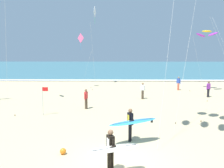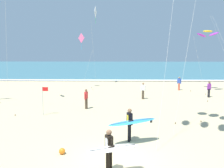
# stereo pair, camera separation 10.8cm
# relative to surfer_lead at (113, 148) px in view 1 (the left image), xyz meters

# --- Properties ---
(ground_plane) EXTENTS (160.00, 160.00, 0.00)m
(ground_plane) POSITION_rel_surfer_lead_xyz_m (0.25, 1.03, -1.05)
(ground_plane) COLOR #CCB789
(ocean_water) EXTENTS (160.00, 60.00, 0.08)m
(ocean_water) POSITION_rel_surfer_lead_xyz_m (0.25, 56.86, -1.01)
(ocean_water) COLOR teal
(ocean_water) RESTS_ON ground
(shoreline_foam) EXTENTS (160.00, 1.52, 0.01)m
(shoreline_foam) POSITION_rel_surfer_lead_xyz_m (0.25, 27.16, -0.96)
(shoreline_foam) COLOR white
(shoreline_foam) RESTS_ON ocean_water
(surfer_lead) EXTENTS (2.07, 1.42, 1.71)m
(surfer_lead) POSITION_rel_surfer_lead_xyz_m (0.00, 0.00, 0.00)
(surfer_lead) COLOR black
(surfer_lead) RESTS_ON ground
(surfer_trailing) EXTENTS (2.52, 1.37, 1.71)m
(surfer_trailing) POSITION_rel_surfer_lead_xyz_m (0.92, 3.11, 0.01)
(surfer_trailing) COLOR black
(surfer_trailing) RESTS_ON ground
(kite_diamond_rose_near) EXTENTS (1.95, 1.84, 6.68)m
(kite_diamond_rose_near) POSITION_rel_surfer_lead_xyz_m (-4.10, 20.16, 4.84)
(kite_diamond_rose_near) COLOR pink
(kite_diamond_rose_near) RESTS_ON ground
(kite_diamond_ivory_far) EXTENTS (0.43, 3.64, 10.31)m
(kite_diamond_ivory_far) POSITION_rel_surfer_lead_xyz_m (-2.67, 23.04, 8.29)
(kite_diamond_ivory_far) COLOR white
(kite_diamond_ivory_far) RESTS_ON ground
(kite_arc_golden_distant) EXTENTS (2.80, 2.87, 6.85)m
(kite_arc_golden_distant) POSITION_rel_surfer_lead_xyz_m (10.34, 18.65, 5.44)
(kite_arc_golden_distant) COLOR purple
(kite_arc_golden_distant) RESTS_ON ground
(bystander_blue_top) EXTENTS (0.39, 0.36, 1.59)m
(bystander_blue_top) POSITION_rel_surfer_lead_xyz_m (7.42, 18.74, -0.23)
(bystander_blue_top) COLOR #D8593F
(bystander_blue_top) RESTS_ON ground
(bystander_white_top) EXTENTS (0.50, 0.22, 1.59)m
(bystander_white_top) POSITION_rel_surfer_lead_xyz_m (2.68, 13.70, -0.23)
(bystander_white_top) COLOR #4C3D2D
(bystander_white_top) RESTS_ON ground
(bystander_purple_top) EXTENTS (0.46, 0.30, 1.59)m
(bystander_purple_top) POSITION_rel_surfer_lead_xyz_m (9.29, 14.64, -0.23)
(bystander_purple_top) COLOR black
(bystander_purple_top) RESTS_ON ground
(bystander_red_top) EXTENTS (0.27, 0.48, 1.59)m
(bystander_red_top) POSITION_rel_surfer_lead_xyz_m (-2.24, 9.83, -0.23)
(bystander_red_top) COLOR #4C3D2D
(bystander_red_top) RESTS_ON ground
(lifeguard_flag) EXTENTS (0.45, 0.05, 2.10)m
(lifeguard_flag) POSITION_rel_surfer_lead_xyz_m (-5.04, 7.95, 0.22)
(lifeguard_flag) COLOR silver
(lifeguard_flag) RESTS_ON ground
(beach_ball) EXTENTS (0.28, 0.28, 0.28)m
(beach_ball) POSITION_rel_surfer_lead_xyz_m (-2.24, 1.69, -0.91)
(beach_ball) COLOR orange
(beach_ball) RESTS_ON ground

